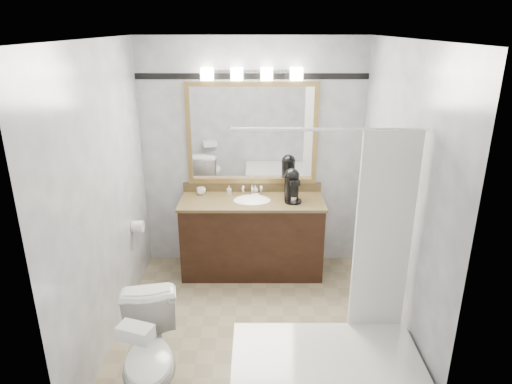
% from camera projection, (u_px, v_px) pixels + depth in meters
% --- Properties ---
extents(room, '(2.42, 2.62, 2.52)m').
position_uv_depth(room, '(251.00, 199.00, 3.74)').
color(room, gray).
rests_on(room, ground).
extents(vanity, '(1.53, 0.58, 0.97)m').
position_uv_depth(vanity, '(252.00, 235.00, 4.97)').
color(vanity, black).
rests_on(vanity, ground).
extents(mirror, '(1.40, 0.04, 1.10)m').
position_uv_depth(mirror, '(252.00, 134.00, 4.86)').
color(mirror, '#A28449').
rests_on(mirror, room).
extents(vanity_light_bar, '(1.02, 0.14, 0.12)m').
position_uv_depth(vanity_light_bar, '(252.00, 74.00, 4.59)').
color(vanity_light_bar, silver).
rests_on(vanity_light_bar, room).
extents(accent_stripe, '(2.40, 0.01, 0.06)m').
position_uv_depth(accent_stripe, '(252.00, 76.00, 4.66)').
color(accent_stripe, black).
rests_on(accent_stripe, room).
extents(bathtub, '(1.30, 0.75, 1.96)m').
position_uv_depth(bathtub, '(328.00, 372.00, 3.23)').
color(bathtub, white).
rests_on(bathtub, ground).
extents(tp_roll, '(0.11, 0.12, 0.12)m').
position_uv_depth(tp_roll, '(138.00, 227.00, 4.55)').
color(tp_roll, white).
rests_on(tp_roll, room).
extents(toilet, '(0.55, 0.80, 0.75)m').
position_uv_depth(toilet, '(151.00, 356.00, 3.25)').
color(toilet, white).
rests_on(toilet, ground).
extents(tissue_box, '(0.25, 0.19, 0.09)m').
position_uv_depth(tissue_box, '(136.00, 332.00, 2.85)').
color(tissue_box, white).
rests_on(tissue_box, toilet).
extents(coffee_maker, '(0.18, 0.23, 0.35)m').
position_uv_depth(coffee_maker, '(292.00, 184.00, 4.76)').
color(coffee_maker, black).
rests_on(coffee_maker, vanity).
extents(cup_left, '(0.10, 0.10, 0.08)m').
position_uv_depth(cup_left, '(201.00, 191.00, 4.98)').
color(cup_left, white).
rests_on(cup_left, vanity).
extents(soap_bottle_a, '(0.05, 0.05, 0.10)m').
position_uv_depth(soap_bottle_a, '(229.00, 190.00, 4.96)').
color(soap_bottle_a, white).
rests_on(soap_bottle_a, vanity).
extents(soap_bottle_b, '(0.07, 0.07, 0.08)m').
position_uv_depth(soap_bottle_b, '(255.00, 189.00, 5.02)').
color(soap_bottle_b, white).
rests_on(soap_bottle_b, vanity).
extents(soap_bar, '(0.08, 0.05, 0.02)m').
position_uv_depth(soap_bar, '(256.00, 195.00, 4.94)').
color(soap_bar, beige).
rests_on(soap_bar, vanity).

